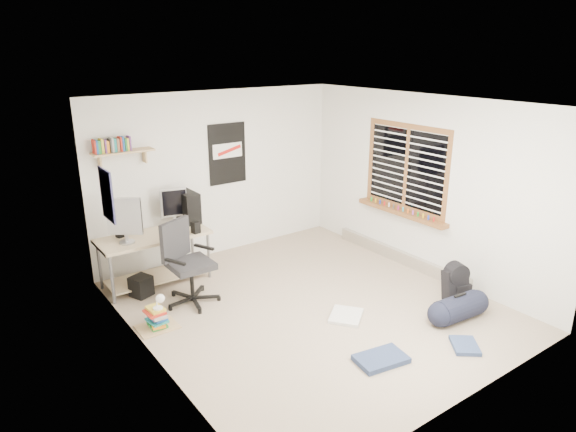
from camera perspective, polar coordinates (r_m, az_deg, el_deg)
floor at (r=6.54m, az=2.37°, el=-9.98°), size 4.00×4.50×0.01m
ceiling at (r=5.79m, az=2.70°, el=12.47°), size 4.00×4.50×0.01m
back_wall at (r=7.87m, az=-7.71°, el=4.63°), size 4.00×0.01×2.50m
left_wall at (r=5.12m, az=-15.44°, el=-3.48°), size 0.01×4.50×2.50m
right_wall at (r=7.41m, az=14.83°, el=3.31°), size 0.01×4.50×2.50m
desk at (r=7.20m, az=-14.53°, el=-4.56°), size 1.59×1.08×0.67m
monitor_left at (r=6.83m, az=-17.60°, el=-1.23°), size 0.42×0.35×0.48m
monitor_right at (r=7.39m, az=-12.54°, el=0.36°), size 0.38×0.16×0.41m
pc_tower at (r=7.46m, az=-11.11°, el=0.91°), size 0.22×0.45×0.47m
keyboard at (r=7.26m, az=-13.47°, el=-1.64°), size 0.42×0.17×0.02m
speaker_left at (r=7.12m, az=-18.17°, el=-1.79°), size 0.12×0.12×0.18m
speaker_right at (r=7.02m, az=-10.21°, el=-1.37°), size 0.11×0.11×0.19m
office_chair at (r=6.53m, az=-10.74°, el=-5.52°), size 0.92×0.92×1.07m
wall_shelf at (r=7.10m, az=-17.84°, el=6.80°), size 0.80×0.22×0.24m
poster_back_wall at (r=7.85m, az=-6.74°, el=6.88°), size 0.62×0.03×0.92m
poster_left_wall at (r=6.14m, az=-19.48°, el=2.21°), size 0.02×0.42×0.60m
window at (r=7.51m, az=12.93°, el=5.23°), size 0.10×1.50×1.26m
baseboard_heater at (r=7.92m, az=12.26°, el=-4.38°), size 0.08×2.50×0.18m
backpack at (r=6.93m, az=18.08°, el=-7.31°), size 0.35×0.32×0.39m
duffel_bag at (r=6.49m, az=18.41°, el=-9.78°), size 0.33×0.33×0.60m
tshirt at (r=6.31m, az=6.47°, el=-10.96°), size 0.56×0.54×0.04m
jeans_a at (r=5.58m, az=10.29°, el=-15.35°), size 0.57×0.42×0.06m
jeans_b at (r=6.02m, az=19.05°, el=-13.45°), size 0.43×0.44×0.04m
book_stack at (r=6.19m, az=-14.42°, el=-10.71°), size 0.49×0.43×0.30m
desk_lamp at (r=6.07m, az=-14.35°, el=-8.84°), size 0.14×0.20×0.19m
subwoofer at (r=6.97m, az=-16.01°, el=-7.49°), size 0.31×0.31×0.27m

